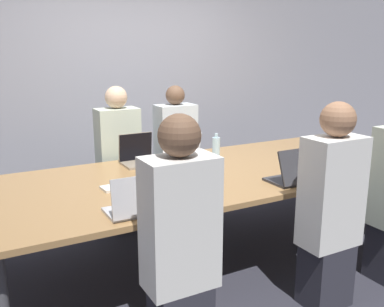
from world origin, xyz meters
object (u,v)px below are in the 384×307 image
Objects in this scene: stapler at (169,179)px; person_far_center at (176,155)px; laptop_near_left at (137,203)px; laptop_far_center at (188,150)px; laptop_near_right at (349,164)px; cup_far_midleft at (167,156)px; person_near_left at (180,245)px; person_far_midleft at (119,161)px; laptop_near_midright at (294,173)px; laptop_far_midleft at (138,155)px; person_near_midright at (331,210)px; bottle_near_right at (357,152)px; bottle_far_center at (216,146)px.

person_far_center is at bearing 27.49° from stapler.
laptop_far_center is at bearing -130.20° from laptop_near_left.
laptop_near_right is 4.08× the size of cup_far_midleft.
laptop_near_right is 0.24× the size of person_near_left.
laptop_near_right reaches higher than laptop_far_center.
person_far_midleft reaches higher than laptop_near_right.
laptop_near_midright is 1.13× the size of laptop_far_midleft.
laptop_near_right is 0.84m from person_near_midright.
bottle_near_right is at bearing -49.36° from person_far_center.
cup_far_midleft is at bearing 171.07° from bottle_far_center.
laptop_near_right is 0.95× the size of laptop_near_left.
person_near_midright is at bearing -68.03° from person_far_midleft.
laptop_near_right is 1.87m from person_near_left.
laptop_near_right is 1.07× the size of laptop_far_center.
laptop_near_left is at bearing -174.79° from bottle_near_right.
laptop_near_midright is 1.53m from person_far_center.
stapler is (-0.83, 0.49, -0.05)m from laptop_near_midright.
bottle_near_right reaches higher than bottle_far_center.
laptop_near_left is (-2.17, -0.20, -0.03)m from bottle_near_right.
person_far_center is 6.18× the size of bottle_far_center.
laptop_near_right is 0.97× the size of laptop_near_midright.
laptop_far_center is 0.51m from laptop_far_midleft.
person_far_midleft is at bearing 142.42° from bottle_near_right.
cup_far_midleft is at bearing -72.47° from person_near_midright.
laptop_near_midright is at bearing -59.87° from person_far_midleft.
person_near_midright and person_near_left have the same top height.
person_near_left is at bearing -119.46° from laptop_far_center.
cup_far_midleft is 1.65m from person_near_left.
bottle_far_center is at bearing -8.21° from laptop_far_midleft.
person_near_midright is (-0.96, -0.62, -0.16)m from bottle_near_right.
bottle_near_right is 1.76m from person_far_center.
cup_far_midleft is at bearing -62.16° from laptop_near_midright.
stapler is at bearing -51.80° from person_near_midright.
laptop_near_midright is at bearing -62.16° from cup_far_midleft.
person_near_midright reaches higher than person_far_midleft.
cup_far_midleft is 0.06× the size of person_near_left.
laptop_near_midright is at bearing -159.78° from person_near_left.
laptop_far_midleft is (-0.75, 0.11, -0.02)m from bottle_far_center.
bottle_far_center is 1.51× the size of stapler.
person_far_center is at bearing -59.68° from laptop_near_right.
laptop_near_left is (-0.41, -1.55, 0.14)m from person_far_midleft.
person_near_left reaches higher than laptop_far_center.
person_far_center is 16.76× the size of cup_far_midleft.
stapler is (-0.74, -0.51, -0.07)m from bottle_far_center.
laptop_far_midleft is 1.60m from person_near_left.
person_far_midleft is at bearing -99.47° from person_near_left.
laptop_near_left is (-0.97, -1.14, 0.01)m from laptop_far_center.
laptop_far_center is at bearing -73.69° from laptop_near_midright.
person_near_left is (-1.21, -0.44, -0.13)m from laptop_near_midright.
person_near_midright is 1.01× the size of person_far_midleft.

